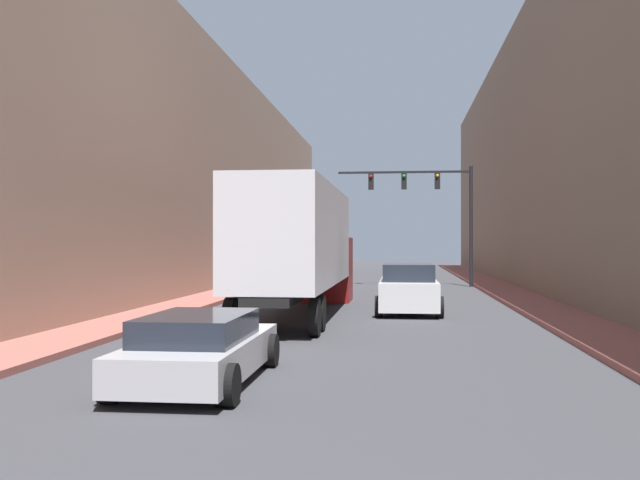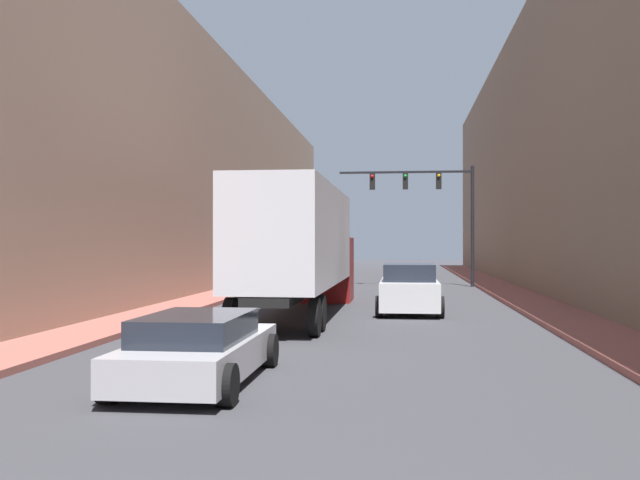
# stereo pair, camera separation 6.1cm
# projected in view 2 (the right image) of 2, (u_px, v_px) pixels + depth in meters

# --- Properties ---
(sidewalk_right) EXTENTS (2.03, 80.00, 0.15)m
(sidewalk_right) POSITION_uv_depth(u_px,v_px,m) (515.00, 295.00, 31.77)
(sidewalk_right) COLOR #9E564C
(sidewalk_right) RESTS_ON ground
(sidewalk_left) EXTENTS (2.03, 80.00, 0.15)m
(sidewalk_left) POSITION_uv_depth(u_px,v_px,m) (229.00, 293.00, 33.28)
(sidewalk_left) COLOR #9E564C
(sidewalk_left) RESTS_ON ground
(building_right) EXTENTS (6.00, 80.00, 14.24)m
(building_right) POSITION_uv_depth(u_px,v_px,m) (608.00, 136.00, 31.34)
(building_right) COLOR #846B56
(building_right) RESTS_ON ground
(building_left) EXTENTS (6.00, 80.00, 12.29)m
(building_left) POSITION_uv_depth(u_px,v_px,m) (146.00, 164.00, 33.77)
(building_left) COLOR #997A66
(building_left) RESTS_ON ground
(semi_truck) EXTENTS (2.50, 13.66, 4.17)m
(semi_truck) POSITION_uv_depth(u_px,v_px,m) (302.00, 245.00, 23.73)
(semi_truck) COLOR silver
(semi_truck) RESTS_ON ground
(sedan_car) EXTENTS (2.07, 4.70, 1.20)m
(sedan_car) POSITION_uv_depth(u_px,v_px,m) (199.00, 349.00, 12.22)
(sedan_car) COLOR #B7B7BC
(sedan_car) RESTS_ON ground
(suv_car) EXTENTS (2.19, 4.91, 1.69)m
(suv_car) POSITION_uv_depth(u_px,v_px,m) (409.00, 289.00, 24.64)
(suv_car) COLOR silver
(suv_car) RESTS_ON ground
(traffic_signal_gantry) EXTENTS (7.46, 0.35, 6.66)m
(traffic_signal_gantry) POSITION_uv_depth(u_px,v_px,m) (436.00, 200.00, 39.49)
(traffic_signal_gantry) COLOR black
(traffic_signal_gantry) RESTS_ON ground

